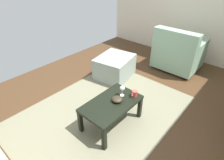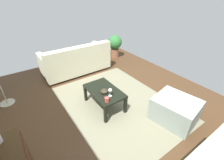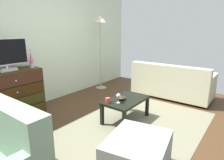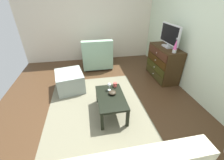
% 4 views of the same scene
% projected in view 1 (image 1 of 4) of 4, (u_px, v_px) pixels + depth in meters
% --- Properties ---
extents(ground_plane, '(5.71, 4.48, 0.05)m').
position_uv_depth(ground_plane, '(121.00, 112.00, 2.84)').
color(ground_plane, '#452E1B').
extents(wall_plain_left, '(0.12, 4.48, 2.59)m').
position_uv_depth(wall_plain_left, '(201.00, 0.00, 3.78)').
color(wall_plain_left, beige).
rests_on(wall_plain_left, ground_plane).
extents(area_rug, '(2.60, 1.90, 0.01)m').
position_uv_depth(area_rug, '(102.00, 112.00, 2.81)').
color(area_rug, '#726F58').
rests_on(area_rug, ground_plane).
extents(coffee_table, '(0.81, 0.49, 0.39)m').
position_uv_depth(coffee_table, '(111.00, 106.00, 2.44)').
color(coffee_table, black).
rests_on(coffee_table, ground_plane).
extents(wine_glass, '(0.07, 0.07, 0.16)m').
position_uv_depth(wine_glass, '(122.00, 89.00, 2.48)').
color(wine_glass, silver).
rests_on(wine_glass, coffee_table).
extents(mug, '(0.11, 0.08, 0.08)m').
position_uv_depth(mug, '(134.00, 93.00, 2.50)').
color(mug, '#B5453E').
rests_on(mug, coffee_table).
extents(bowl_decorative, '(0.14, 0.14, 0.06)m').
position_uv_depth(bowl_decorative, '(117.00, 99.00, 2.41)').
color(bowl_decorative, '#30271B').
rests_on(bowl_decorative, coffee_table).
extents(armchair, '(0.80, 0.87, 0.90)m').
position_uv_depth(armchair, '(178.00, 53.00, 3.79)').
color(armchair, '#332319').
rests_on(armchair, ground_plane).
extents(ottoman, '(0.80, 0.72, 0.43)m').
position_uv_depth(ottoman, '(115.00, 67.00, 3.58)').
color(ottoman, gray).
rests_on(ottoman, ground_plane).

